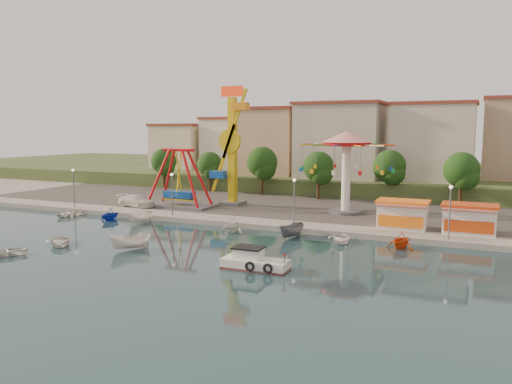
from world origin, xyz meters
The scene contains 36 objects.
ground centered at (0.00, 0.00, 0.00)m, with size 200.00×200.00×0.00m, color #16313C.
quay_deck centered at (0.00, 62.00, 0.30)m, with size 200.00×100.00×0.60m, color #9E998E.
asphalt_pad centered at (0.00, 30.00, 0.60)m, with size 90.00×28.00×0.01m, color #4C4944.
hill_terrace centered at (0.00, 67.00, 1.50)m, with size 200.00×60.00×3.00m, color #384C26.
pirate_ship_ride centered at (-11.38, 19.70, 4.39)m, with size 10.00×5.00×8.00m.
kamikaze_tower centered at (-5.07, 23.71, 8.58)m, with size 4.46×3.10×16.50m.
wave_swinger centered at (10.98, 23.77, 8.20)m, with size 11.60×11.60×10.40m.
booth_left centered at (19.11, 16.49, 2.16)m, with size 5.40×3.78×3.08m.
booth_mid centered at (25.69, 16.49, 2.16)m, with size 5.40×3.78×3.08m.
lamp_post_0 centered at (-24.00, 13.00, 3.10)m, with size 0.14×0.14×5.00m, color #59595E.
lamp_post_1 centered at (-8.00, 13.00, 3.10)m, with size 0.14×0.14×5.00m, color #59595E.
lamp_post_2 centered at (8.00, 13.00, 3.10)m, with size 0.14×0.14×5.00m, color #59595E.
lamp_post_3 centered at (24.00, 13.00, 3.10)m, with size 0.14×0.14×5.00m, color #59595E.
tree_0 centered at (-26.00, 36.98, 5.47)m, with size 4.60×4.60×7.19m.
tree_1 centered at (-16.00, 36.24, 5.20)m, with size 4.35×4.35×6.80m.
tree_2 centered at (-6.00, 35.81, 5.92)m, with size 5.02×5.02×7.85m.
tree_3 centered at (4.00, 34.36, 5.55)m, with size 4.68×4.68×7.32m.
tree_4 centered at (14.00, 37.35, 5.75)m, with size 4.86×4.86×7.60m.
tree_5 centered at (24.00, 35.54, 5.71)m, with size 4.83×4.83×7.54m.
building_0 centered at (-33.37, 46.06, 8.93)m, with size 9.26×9.53×11.87m, color beige.
building_1 centered at (-21.33, 51.38, 7.32)m, with size 12.33×9.01×8.63m, color silver.
building_2 centered at (-8.19, 51.96, 8.62)m, with size 11.95×9.28×11.23m, color tan.
building_3 centered at (5.60, 48.80, 7.60)m, with size 12.59×10.50×9.20m, color beige.
building_4 centered at (19.07, 52.20, 7.62)m, with size 10.75×9.23×9.24m, color beige.
cabin_motorboat centered at (10.27, -2.42, 0.51)m, with size 5.51×2.35×1.91m.
rowboat_a centered at (-10.29, -2.84, 0.41)m, with size 2.83×3.96×0.82m, color white.
rowboat_b centered at (-11.67, -7.85, 0.36)m, with size 2.46×3.45×0.71m, color silver.
skiff centered at (-2.94, -1.41, 0.77)m, with size 1.50×3.99×1.54m, color silver.
van centered at (-16.55, 16.94, 1.41)m, with size 2.28×5.61×1.63m, color white.
moored_boat_0 centered at (-21.92, 9.80, 0.41)m, with size 2.81×3.93×0.81m, color silver.
moored_boat_1 centered at (-15.06, 9.80, 0.77)m, with size 2.53×2.93×1.55m, color #1531BD.
moored_boat_2 centered at (-10.39, 9.80, 0.70)m, with size 1.36×3.61×1.39m, color silver.
moored_boat_4 centered at (2.01, 9.80, 0.84)m, with size 2.76×3.20×1.68m, color silver.
moored_boat_5 centered at (8.91, 9.80, 0.76)m, with size 1.49×3.95×1.53m, color slate.
moored_boat_6 centered at (14.17, 9.80, 0.38)m, with size 2.62×3.66×0.76m, color white.
moored_boat_7 centered at (19.97, 9.80, 0.80)m, with size 2.62×3.03×1.60m, color #D94C13.
Camera 1 is at (26.78, -38.00, 11.20)m, focal length 35.00 mm.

